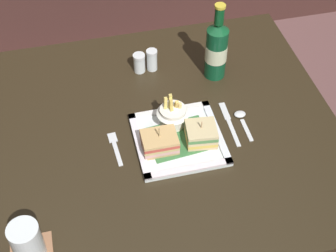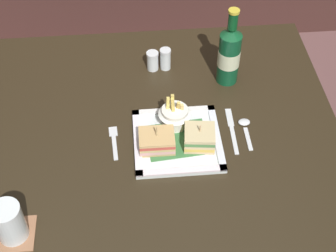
{
  "view_description": "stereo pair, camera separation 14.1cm",
  "coord_description": "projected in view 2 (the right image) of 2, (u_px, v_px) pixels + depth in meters",
  "views": [
    {
      "loc": [
        -0.2,
        -0.95,
        1.84
      ],
      "look_at": [
        0.02,
        -0.03,
        0.81
      ],
      "focal_mm": 53.2,
      "sensor_mm": 36.0,
      "label": 1
    },
    {
      "loc": [
        -0.06,
        -0.98,
        1.84
      ],
      "look_at": [
        0.02,
        -0.03,
        0.81
      ],
      "focal_mm": 53.2,
      "sensor_mm": 36.0,
      "label": 2
    }
  ],
  "objects": [
    {
      "name": "fries_cup",
      "position": [
        175.0,
        114.0,
        1.42
      ],
      "size": [
        0.1,
        0.1,
        0.11
      ],
      "color": "silver",
      "rests_on": "square_plate"
    },
    {
      "name": "square_plate",
      "position": [
        177.0,
        140.0,
        1.41
      ],
      "size": [
        0.25,
        0.25,
        0.02
      ],
      "color": "white",
      "rests_on": "dining_table"
    },
    {
      "name": "beer_bottle",
      "position": [
        229.0,
        54.0,
        1.52
      ],
      "size": [
        0.07,
        0.07,
        0.26
      ],
      "color": "#0F4628",
      "rests_on": "dining_table"
    },
    {
      "name": "sandwich_half_left",
      "position": [
        157.0,
        141.0,
        1.38
      ],
      "size": [
        0.1,
        0.08,
        0.08
      ],
      "color": "tan",
      "rests_on": "square_plate"
    },
    {
      "name": "spoon",
      "position": [
        245.0,
        126.0,
        1.45
      ],
      "size": [
        0.04,
        0.12,
        0.01
      ],
      "color": "silver",
      "rests_on": "dining_table"
    },
    {
      "name": "water_glass",
      "position": [
        10.0,
        223.0,
        1.18
      ],
      "size": [
        0.07,
        0.07,
        0.11
      ],
      "color": "silver",
      "rests_on": "dining_table"
    },
    {
      "name": "salt_shaker",
      "position": [
        152.0,
        62.0,
        1.61
      ],
      "size": [
        0.04,
        0.04,
        0.07
      ],
      "color": "silver",
      "rests_on": "dining_table"
    },
    {
      "name": "dining_table",
      "position": [
        159.0,
        155.0,
        1.54
      ],
      "size": [
        1.06,
        0.95,
        0.77
      ],
      "color": "black",
      "rests_on": "ground_plane"
    },
    {
      "name": "fork",
      "position": [
        114.0,
        141.0,
        1.42
      ],
      "size": [
        0.03,
        0.13,
        0.0
      ],
      "color": "silver",
      "rests_on": "dining_table"
    },
    {
      "name": "knife",
      "position": [
        232.0,
        129.0,
        1.45
      ],
      "size": [
        0.02,
        0.18,
        0.0
      ],
      "color": "silver",
      "rests_on": "dining_table"
    },
    {
      "name": "sandwich_half_right",
      "position": [
        199.0,
        138.0,
        1.38
      ],
      "size": [
        0.09,
        0.09,
        0.08
      ],
      "color": "#DDB386",
      "rests_on": "square_plate"
    },
    {
      "name": "pepper_shaker",
      "position": [
        165.0,
        60.0,
        1.61
      ],
      "size": [
        0.04,
        0.04,
        0.07
      ],
      "color": "silver",
      "rests_on": "dining_table"
    },
    {
      "name": "drink_coaster",
      "position": [
        15.0,
        234.0,
        1.22
      ],
      "size": [
        0.1,
        0.1,
        0.0
      ],
      "primitive_type": "cube",
      "color": "#9C6949",
      "rests_on": "dining_table"
    }
  ]
}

